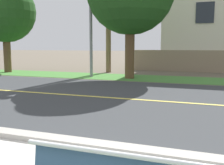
# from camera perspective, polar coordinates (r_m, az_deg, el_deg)

# --- Properties ---
(ground_plane) EXTENTS (140.00, 140.00, 0.00)m
(ground_plane) POSITION_cam_1_polar(r_m,az_deg,el_deg) (9.85, 10.26, -2.18)
(ground_plane) COLOR #665B4C
(curb_edge) EXTENTS (44.00, 0.30, 0.11)m
(curb_edge) POSITION_cam_1_polar(r_m,az_deg,el_deg) (4.53, -1.60, -13.57)
(curb_edge) COLOR #ADA89E
(curb_edge) RESTS_ON ground_plane
(street_asphalt) EXTENTS (52.00, 8.00, 0.01)m
(street_asphalt) POSITION_cam_1_polar(r_m,az_deg,el_deg) (8.40, 8.61, -3.88)
(street_asphalt) COLOR #383A3D
(street_asphalt) RESTS_ON ground_plane
(road_centre_line) EXTENTS (48.00, 0.14, 0.01)m
(road_centre_line) POSITION_cam_1_polar(r_m,az_deg,el_deg) (8.40, 8.62, -3.85)
(road_centre_line) COLOR #E0CC4C
(road_centre_line) RESTS_ON ground_plane
(far_verge_grass) EXTENTS (48.00, 2.80, 0.02)m
(far_verge_grass) POSITION_cam_1_polar(r_m,az_deg,el_deg) (13.84, 12.96, 0.69)
(far_verge_grass) COLOR #478438
(far_verge_grass) RESTS_ON ground_plane
(streetlamp) EXTENTS (0.24, 2.10, 7.00)m
(streetlamp) POSITION_cam_1_polar(r_m,az_deg,el_deg) (14.85, -4.29, 16.83)
(streetlamp) COLOR gray
(streetlamp) RESTS_ON ground_plane
(shade_tree_far_left) EXTENTS (3.79, 3.79, 6.25)m
(shade_tree_far_left) POSITION_cam_1_polar(r_m,az_deg,el_deg) (18.29, -21.90, 14.79)
(shade_tree_far_left) COLOR brown
(shade_tree_far_left) RESTS_ON ground_plane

